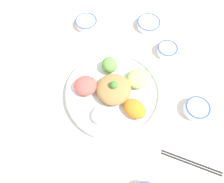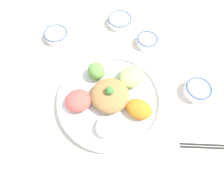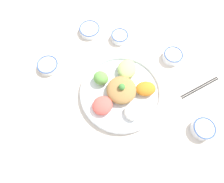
% 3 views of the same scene
% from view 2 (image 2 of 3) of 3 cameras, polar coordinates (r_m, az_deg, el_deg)
% --- Properties ---
extents(ground_plane, '(2.40, 2.40, 0.00)m').
position_cam_2_polar(ground_plane, '(0.73, 0.59, -6.43)').
color(ground_plane, silver).
extents(salad_platter, '(0.41, 0.41, 0.11)m').
position_cam_2_polar(salad_platter, '(0.72, -0.57, -1.71)').
color(salad_platter, white).
rests_on(salad_platter, ground_plane).
extents(sauce_bowl_red, '(0.11, 0.11, 0.03)m').
position_cam_2_polar(sauce_bowl_red, '(0.95, -16.68, 16.21)').
color(sauce_bowl_red, white).
rests_on(sauce_bowl_red, ground_plane).
extents(rice_bowl_blue, '(0.10, 0.10, 0.04)m').
position_cam_2_polar(rice_bowl_blue, '(0.81, 24.58, 0.43)').
color(rice_bowl_blue, white).
rests_on(rice_bowl_blue, ground_plane).
extents(sauce_bowl_dark, '(0.12, 0.12, 0.03)m').
position_cam_2_polar(sauce_bowl_dark, '(0.98, 2.38, 20.80)').
color(sauce_bowl_dark, white).
rests_on(sauce_bowl_dark, ground_plane).
extents(sauce_bowl_far, '(0.10, 0.10, 0.04)m').
position_cam_2_polar(sauce_bowl_far, '(0.90, 10.63, 14.97)').
color(sauce_bowl_far, white).
rests_on(sauce_bowl_far, ground_plane).
extents(chopsticks_pair_near, '(0.22, 0.11, 0.01)m').
position_cam_2_polar(chopsticks_pair_near, '(0.78, 28.40, -14.50)').
color(chopsticks_pair_near, black).
rests_on(chopsticks_pair_near, ground_plane).
extents(serving_spoon_main, '(0.08, 0.12, 0.01)m').
position_cam_2_polar(serving_spoon_main, '(0.82, -25.64, -3.39)').
color(serving_spoon_main, white).
rests_on(serving_spoon_main, ground_plane).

